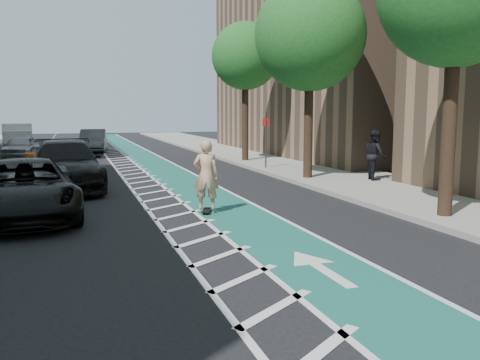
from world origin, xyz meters
name	(u,v)px	position (x,y,z in m)	size (l,w,h in m)	color
ground	(135,245)	(0.00, 0.00, 0.00)	(120.00, 120.00, 0.00)	black
bike_lane	(180,180)	(3.00, 10.00, 0.01)	(2.00, 90.00, 0.01)	#19584D
buffer_strip	(143,181)	(1.50, 10.00, 0.01)	(1.40, 90.00, 0.01)	silver
sidewalk_right	(320,172)	(9.50, 10.00, 0.07)	(5.00, 90.00, 0.15)	gray
curb_right	(270,174)	(7.05, 10.00, 0.08)	(0.12, 90.00, 0.16)	gray
building_right_far	(362,10)	(17.50, 20.00, 9.50)	(14.00, 22.00, 19.00)	#84664C
tree_r_c	(310,36)	(7.90, 8.00, 5.77)	(4.20, 4.20, 7.90)	#382619
tree_r_d	(245,57)	(7.90, 16.00, 5.77)	(4.20, 4.20, 7.90)	#382619
sign_post	(266,142)	(7.60, 12.00, 1.35)	(0.35, 0.08, 2.47)	#4C4C4C
skateboard	(206,210)	(2.30, 2.84, 0.08)	(0.43, 0.76, 0.10)	black
skateboarder	(206,175)	(2.30, 2.84, 1.07)	(0.71, 0.47, 1.94)	tan
suv_near	(25,189)	(-2.40, 3.69, 0.78)	(2.59, 5.61, 1.56)	black
suv_far	(66,165)	(-1.44, 8.78, 0.88)	(2.48, 6.09, 1.77)	black
car_silver	(20,147)	(-4.16, 22.35, 0.70)	(1.66, 4.14, 1.41)	#98989D
car_grey	(93,141)	(0.20, 26.54, 0.80)	(1.68, 4.83, 1.59)	#545559
pedestrian	(375,155)	(10.10, 6.56, 1.13)	(0.95, 0.74, 1.95)	black
box_truck	(17,137)	(-5.22, 31.93, 0.87)	(2.47, 4.73, 1.89)	silver
barrel_a	(33,204)	(-2.20, 3.36, 0.43)	(0.66, 0.66, 0.90)	#FF4A0D
barrel_b	(59,163)	(-1.80, 14.00, 0.48)	(0.75, 0.75, 1.02)	#D64D0B
barrel_c	(31,162)	(-3.11, 15.65, 0.39)	(0.61, 0.61, 0.83)	#F95A0D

